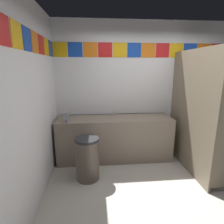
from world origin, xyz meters
TOP-DOWN VIEW (x-y plane):
  - ground_plane at (0.00, 0.00)m, footprint 8.21×8.21m
  - wall_back at (0.00, 1.56)m, footprint 3.73×0.09m
  - wall_side at (-1.91, -0.00)m, footprint 0.09×3.03m
  - vanity_counter at (-0.70, 1.21)m, footprint 2.23×0.61m
  - faucet_center at (-0.70, 1.30)m, footprint 0.04×0.10m
  - soap_dispenser at (-1.61, 1.03)m, footprint 0.09×0.09m
  - stall_divider at (0.73, 0.48)m, footprint 0.92×1.54m
  - toilet at (1.05, 1.02)m, footprint 0.39×0.49m
  - trash_bin at (-1.22, 0.53)m, footprint 0.39×0.39m

SIDE VIEW (x-z plane):
  - ground_plane at x=0.00m, z-range 0.00..0.00m
  - toilet at x=1.05m, z-range -0.07..0.67m
  - trash_bin at x=-1.22m, z-range 0.00..0.72m
  - vanity_counter at x=-0.70m, z-range 0.01..0.86m
  - faucet_center at x=-0.70m, z-range 0.84..0.98m
  - soap_dispenser at x=-1.61m, z-range 0.85..1.01m
  - stall_divider at x=0.73m, z-range 0.00..2.11m
  - wall_side at x=-1.91m, z-range 0.01..2.72m
  - wall_back at x=0.00m, z-range 0.01..2.72m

